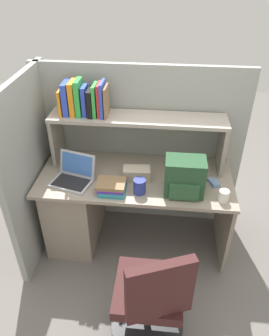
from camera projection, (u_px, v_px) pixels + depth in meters
ground_plane at (135, 238)px, 3.11m from camera, size 8.00×8.00×0.00m
desk at (92, 203)px, 2.92m from camera, size 1.60×0.70×0.73m
cubicle_partition_rear at (139, 148)px, 2.99m from camera, size 1.84×0.05×1.55m
cubicle_partition_left at (33, 169)px, 2.71m from camera, size 0.05×1.06×1.55m
overhead_hutch at (138, 128)px, 2.67m from camera, size 1.44×0.28×0.45m
reference_books_on_shelf at (84, 99)px, 2.58m from camera, size 0.38×0.19×0.29m
laptop at (74, 176)px, 2.62m from camera, size 0.37×0.33×0.22m
backpack at (185, 177)px, 2.45m from camera, size 0.30×0.23×0.29m
computer_mouse at (214, 183)px, 2.61m from camera, size 0.10×0.12×0.03m
paper_cup at (224, 196)px, 2.42m from camera, size 0.08×0.08×0.09m
tissue_box at (137, 173)px, 2.65m from camera, size 0.23×0.14×0.10m
snack_canister at (140, 186)px, 2.49m from camera, size 0.10×0.10×0.12m
desk_book_stack at (111, 187)px, 2.52m from camera, size 0.23×0.19×0.08m
office_chair at (151, 302)px, 2.12m from camera, size 0.53×0.55×0.93m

